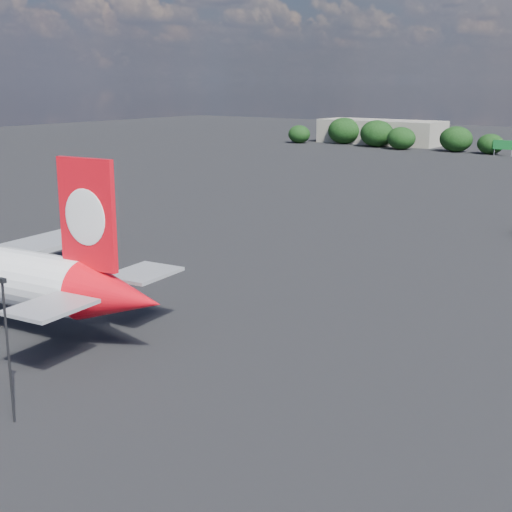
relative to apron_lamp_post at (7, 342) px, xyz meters
The scene contains 4 objects.
ground 67.85m from the apron_lamp_post, 99.12° to the left, with size 500.00×500.00×0.00m, color black.
apron_lamp_post is the anchor object (origin of this frame).
terminal_building 212.71m from the apron_lamp_post, 110.85° to the left, with size 42.00×16.00×8.00m.
highway_sign 185.03m from the apron_lamp_post, 98.93° to the left, with size 6.00×0.30×4.50m.
Camera 1 is at (48.02, -30.89, 21.26)m, focal length 50.00 mm.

